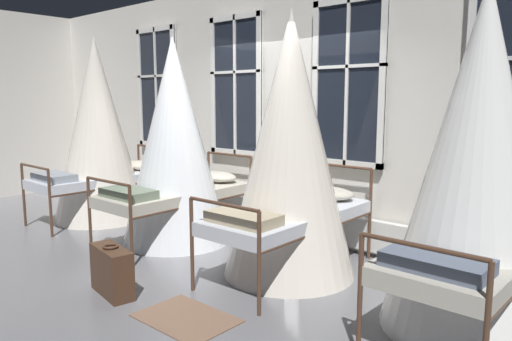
{
  "coord_description": "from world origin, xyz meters",
  "views": [
    {
      "loc": [
        3.76,
        -3.74,
        1.78
      ],
      "look_at": [
        0.45,
        0.02,
        1.03
      ],
      "focal_mm": 33.92,
      "sensor_mm": 36.0,
      "label": 1
    }
  ],
  "objects_px": {
    "cot_third": "(290,149)",
    "cot_fourth": "(478,165)",
    "cot_second": "(175,144)",
    "suitcase_dark": "(112,271)",
    "cot_first": "(98,132)"
  },
  "relations": [
    {
      "from": "cot_third",
      "to": "cot_fourth",
      "type": "relative_size",
      "value": 0.99
    },
    {
      "from": "cot_second",
      "to": "cot_fourth",
      "type": "relative_size",
      "value": 0.95
    },
    {
      "from": "cot_second",
      "to": "cot_third",
      "type": "relative_size",
      "value": 0.96
    },
    {
      "from": "cot_second",
      "to": "suitcase_dark",
      "type": "distance_m",
      "value": 2.0
    },
    {
      "from": "cot_first",
      "to": "cot_second",
      "type": "height_order",
      "value": "cot_first"
    },
    {
      "from": "cot_third",
      "to": "suitcase_dark",
      "type": "xyz_separation_m",
      "value": [
        -0.88,
        -1.51,
        -1.06
      ]
    },
    {
      "from": "cot_third",
      "to": "cot_fourth",
      "type": "bearing_deg",
      "value": -92.05
    },
    {
      "from": "cot_third",
      "to": "suitcase_dark",
      "type": "relative_size",
      "value": 4.49
    },
    {
      "from": "cot_second",
      "to": "cot_third",
      "type": "distance_m",
      "value": 1.76
    },
    {
      "from": "cot_first",
      "to": "suitcase_dark",
      "type": "relative_size",
      "value": 4.55
    },
    {
      "from": "cot_second",
      "to": "suitcase_dark",
      "type": "xyz_separation_m",
      "value": [
        0.88,
        -1.48,
        -1.0
      ]
    },
    {
      "from": "cot_third",
      "to": "cot_fourth",
      "type": "distance_m",
      "value": 1.79
    },
    {
      "from": "cot_fourth",
      "to": "suitcase_dark",
      "type": "xyz_separation_m",
      "value": [
        -2.66,
        -1.47,
        -1.06
      ]
    },
    {
      "from": "cot_first",
      "to": "suitcase_dark",
      "type": "xyz_separation_m",
      "value": [
        2.62,
        -1.47,
        -1.07
      ]
    },
    {
      "from": "cot_third",
      "to": "suitcase_dark",
      "type": "height_order",
      "value": "cot_third"
    }
  ]
}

